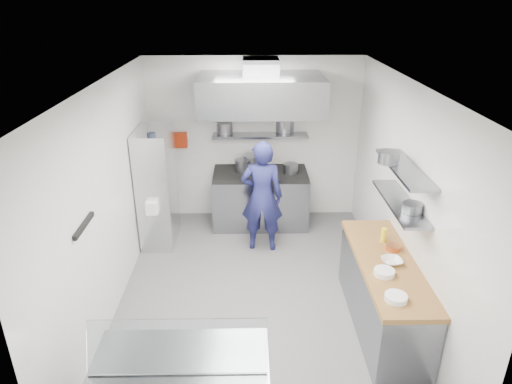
{
  "coord_description": "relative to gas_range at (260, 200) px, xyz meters",
  "views": [
    {
      "loc": [
        -0.1,
        -5.03,
        3.71
      ],
      "look_at": [
        0.0,
        0.6,
        1.25
      ],
      "focal_mm": 32.0,
      "sensor_mm": 36.0,
      "label": 1
    }
  ],
  "objects": [
    {
      "name": "knife_strip",
      "position": [
        -1.88,
        -3.0,
        1.1
      ],
      "size": [
        0.04,
        0.55,
        0.05
      ],
      "primitive_type": "cube",
      "color": "black",
      "rests_on": "wall_left"
    },
    {
      "name": "wall_left",
      "position": [
        -1.9,
        -2.1,
        0.95
      ],
      "size": [
        2.8,
        5.0,
        0.02
      ],
      "primitive_type": "cube",
      "rotation": [
        1.57,
        0.0,
        1.57
      ],
      "color": "white",
      "rests_on": "floor"
    },
    {
      "name": "copper_pan",
      "position": [
        1.52,
        -2.45,
        0.48
      ],
      "size": [
        0.18,
        0.18,
        0.06
      ],
      "primitive_type": "cylinder",
      "color": "#D6713C",
      "rests_on": "prep_counter_top"
    },
    {
      "name": "ceiling",
      "position": [
        -0.1,
        -2.1,
        2.35
      ],
      "size": [
        5.0,
        5.0,
        0.0
      ],
      "primitive_type": "plane",
      "rotation": [
        3.14,
        0.0,
        0.0
      ],
      "color": "silver",
      "rests_on": "wall_back"
    },
    {
      "name": "plate_stack_b",
      "position": [
        1.27,
        -2.97,
        0.48
      ],
      "size": [
        0.23,
        0.23,
        0.06
      ],
      "primitive_type": "cylinder",
      "color": "white",
      "rests_on": "prep_counter_top"
    },
    {
      "name": "stock_pot_left",
      "position": [
        -0.29,
        0.07,
        0.61
      ],
      "size": [
        0.26,
        0.26,
        0.2
      ],
      "primitive_type": "cylinder",
      "color": "slate",
      "rests_on": "cooktop"
    },
    {
      "name": "wall_shelf_lower",
      "position": [
        1.54,
        -2.4,
        1.05
      ],
      "size": [
        0.3,
        1.3,
        0.04
      ],
      "primitive_type": "cube",
      "color": "gray",
      "rests_on": "wall_right"
    },
    {
      "name": "rack_jar",
      "position": [
        -1.58,
        -0.84,
        1.35
      ],
      "size": [
        0.12,
        0.12,
        0.18
      ],
      "primitive_type": "cylinder",
      "color": "black",
      "rests_on": "wire_rack"
    },
    {
      "name": "wall_front",
      "position": [
        -0.1,
        -4.6,
        0.95
      ],
      "size": [
        3.6,
        2.8,
        0.02
      ],
      "primitive_type": "cube",
      "rotation": [
        -1.57,
        0.0,
        0.0
      ],
      "color": "white",
      "rests_on": "floor"
    },
    {
      "name": "over_range_shelf",
      "position": [
        0.0,
        0.24,
        1.07
      ],
      "size": [
        1.6,
        0.3,
        0.04
      ],
      "primitive_type": "cube",
      "color": "gray",
      "rests_on": "wall_back"
    },
    {
      "name": "wall_right",
      "position": [
        1.7,
        -2.1,
        0.95
      ],
      "size": [
        2.8,
        5.0,
        0.02
      ],
      "primitive_type": "cube",
      "rotation": [
        1.57,
        0.0,
        -1.57
      ],
      "color": "white",
      "rests_on": "floor"
    },
    {
      "name": "prep_counter_top",
      "position": [
        1.38,
        -2.7,
        0.42
      ],
      "size": [
        0.65,
        2.04,
        0.06
      ],
      "primitive_type": "cube",
      "color": "brown",
      "rests_on": "prep_counter_base"
    },
    {
      "name": "hood_duct",
      "position": [
        0.0,
        0.05,
        2.23
      ],
      "size": [
        0.55,
        0.55,
        0.24
      ],
      "primitive_type": "cube",
      "color": "slate",
      "rests_on": "extractor_hood"
    },
    {
      "name": "rack_bin_b",
      "position": [
        -1.63,
        -0.68,
        0.85
      ],
      "size": [
        0.14,
        0.18,
        0.16
      ],
      "primitive_type": "cube",
      "color": "yellow",
      "rests_on": "wire_rack"
    },
    {
      "name": "chef",
      "position": [
        0.0,
        -0.83,
        0.43
      ],
      "size": [
        0.67,
        0.47,
        1.76
      ],
      "primitive_type": "imported",
      "rotation": [
        0.0,
        0.0,
        3.06
      ],
      "color": "navy",
      "rests_on": "floor"
    },
    {
      "name": "stock_pot_right",
      "position": [
        0.5,
        -0.05,
        0.59
      ],
      "size": [
        0.24,
        0.24,
        0.16
      ],
      "primitive_type": "cylinder",
      "color": "slate",
      "rests_on": "cooktop"
    },
    {
      "name": "stock_pot_mid",
      "position": [
        -0.12,
        0.19,
        0.63
      ],
      "size": [
        0.33,
        0.33,
        0.24
      ],
      "primitive_type": "cylinder",
      "color": "slate",
      "rests_on": "cooktop"
    },
    {
      "name": "mixing_bowl",
      "position": [
        1.42,
        -2.75,
        0.48
      ],
      "size": [
        0.25,
        0.25,
        0.06
      ],
      "primitive_type": "imported",
      "rotation": [
        0.0,
        0.0,
        0.1
      ],
      "color": "white",
      "rests_on": "prep_counter_top"
    },
    {
      "name": "extractor_hood",
      "position": [
        0.0,
        -0.18,
        1.85
      ],
      "size": [
        1.9,
        1.15,
        0.55
      ],
      "primitive_type": "cube",
      "color": "gray",
      "rests_on": "wall_back"
    },
    {
      "name": "squeeze_bottle",
      "position": [
        1.45,
        -2.25,
        0.54
      ],
      "size": [
        0.07,
        0.07,
        0.18
      ],
      "primitive_type": "cylinder",
      "color": "yellow",
      "rests_on": "prep_counter_top"
    },
    {
      "name": "cooktop",
      "position": [
        0.0,
        0.0,
        0.48
      ],
      "size": [
        1.57,
        0.78,
        0.06
      ],
      "primitive_type": "cube",
      "color": "black",
      "rests_on": "gas_range"
    },
    {
      "name": "display_glass",
      "position": [
        -0.79,
        -4.22,
        0.62
      ],
      "size": [
        1.47,
        0.19,
        0.42
      ],
      "primitive_type": "cube",
      "rotation": [
        -0.38,
        0.0,
        0.0
      ],
      "color": "silver",
      "rests_on": "display_case"
    },
    {
      "name": "shelf_pot_a",
      "position": [
        -0.59,
        0.33,
        1.18
      ],
      "size": [
        0.26,
        0.26,
        0.18
      ],
      "primitive_type": "cylinder",
      "color": "slate",
      "rests_on": "over_range_shelf"
    },
    {
      "name": "wall_back",
      "position": [
        -0.1,
        0.4,
        0.95
      ],
      "size": [
        3.6,
        2.8,
        0.02
      ],
      "primitive_type": "cube",
      "rotation": [
        1.57,
        0.0,
        0.0
      ],
      "color": "white",
      "rests_on": "floor"
    },
    {
      "name": "wall_shelf_upper",
      "position": [
        1.54,
        -2.4,
        1.47
      ],
      "size": [
        0.3,
        1.3,
        0.04
      ],
      "primitive_type": "cube",
      "color": "gray",
      "rests_on": "wall_right"
    },
    {
      "name": "shelf_pot_b",
      "position": [
        0.43,
        0.44,
        1.2
      ],
      "size": [
        0.32,
        0.32,
        0.22
      ],
      "primitive_type": "cylinder",
      "color": "slate",
      "rests_on": "over_range_shelf"
    },
    {
      "name": "floor",
      "position": [
        -0.1,
        -2.1,
        -0.45
      ],
      "size": [
        5.0,
        5.0,
        0.0
      ],
      "primitive_type": "plane",
      "color": "#4D4D50",
      "rests_on": "ground"
    },
    {
      "name": "wire_rack",
      "position": [
        -1.63,
        -0.54,
        0.48
      ],
      "size": [
        0.5,
        0.9,
        1.85
      ],
      "primitive_type": "cube",
      "color": "silver",
      "rests_on": "floor"
    },
    {
      "name": "plate_stack_a",
      "position": [
        1.26,
        -3.42,
        0.48
      ],
      "size": [
        0.23,
        0.23,
        0.06
      ],
      "primitive_type": "cylinder",
      "color": "white",
      "rests_on": "prep_counter_top"
    },
    {
      "name": "red_firebox",
      "position": [
        -1.35,
        0.34,
        0.97
      ],
      "size": [
        0.22,
        0.1,
        0.26
      ],
      "primitive_type": "cube",
      "color": "#A6270D",
      "rests_on": "wall_back"
    },
    {
      "name": "gas_range",
      "position": [
        0.0,
        0.0,
        0.0
      ],
      "size": [
        1.6,
        0.8,
        0.9
      ],
      "primitive_type": "cube",
      "color": "gray",
      "rests_on": "floor"
    },
    {
      "name": "prep_counter_base",
      "position": [
        1.38,
        -2.7,
        -0.03
      ],
      "size": [
        0.62,
        2.0,
        0.84
      ],
      "primitive_type": "cube",
      "color": "gray",
      "rests_on": "floor"
    },
    {
      "name": "rack_bin_a",
      "position": [
        -1.63,
        -0.99,
        0.35
      ],
      "size": [
        0.17,
        0.22,
        0.19
      ],
      "primitive_type": "cube",
      "color": "white",
      "rests_on": "wire_rack"
    },
    {
      "name": "shelf_pot_d",
      "position": [
        1.39,
        -2.28,
        1.56
      ],
      "size": [
        0.24,
        0.24,
        0.14
      ],
      "primitive_type": "cylinder",
      "color": "slate",
      "rests_on": "wall_shelf_upper"
    },
    {
      "name": "shelf_pot_c",
      "position": [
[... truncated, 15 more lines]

